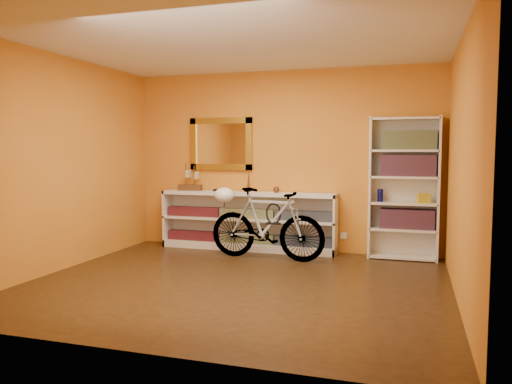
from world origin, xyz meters
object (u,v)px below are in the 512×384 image
(console_unit, at_px, (248,221))
(helmet, at_px, (224,195))
(bookcase, at_px, (404,188))
(bicycle, at_px, (267,224))

(console_unit, distance_m, helmet, 0.68)
(console_unit, xyz_separation_m, bookcase, (2.18, 0.03, 0.52))
(bookcase, distance_m, helmet, 2.41)
(console_unit, bearing_deg, helmet, -108.27)
(bicycle, height_order, helmet, bicycle)
(console_unit, relative_size, helmet, 9.30)
(bookcase, relative_size, bicycle, 1.17)
(bicycle, bearing_deg, bookcase, -67.35)
(bookcase, distance_m, bicycle, 1.88)
(console_unit, relative_size, bicycle, 1.60)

